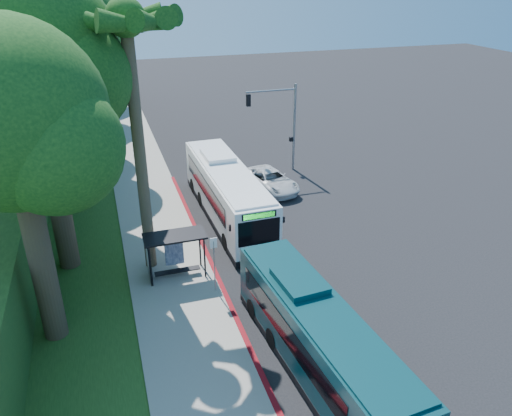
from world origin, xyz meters
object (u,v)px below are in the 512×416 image
object	(u,v)px
white_bus	(227,191)
pickup	(271,180)
teal_bus	(318,338)
bus_shelter	(170,247)

from	to	relation	value
white_bus	pickup	world-z (taller)	white_bus
white_bus	teal_bus	size ratio (longest dim) A/B	1.10
white_bus	pickup	distance (m)	5.54
bus_shelter	teal_bus	bearing A→B (deg)	-62.64
teal_bus	pickup	world-z (taller)	teal_bus
bus_shelter	white_bus	size ratio (longest dim) A/B	0.25
white_bus	bus_shelter	bearing A→B (deg)	-128.52
bus_shelter	white_bus	bearing A→B (deg)	52.48
pickup	white_bus	bearing A→B (deg)	-153.22
white_bus	teal_bus	bearing A→B (deg)	-91.51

